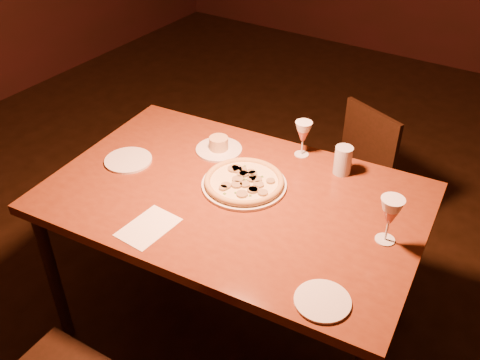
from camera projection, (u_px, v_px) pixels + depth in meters
The scene contains 11 objects.
floor at pixel (261, 304), 2.69m from camera, with size 7.00×7.00×0.00m, color black.
dining_table at pixel (234, 208), 2.16m from camera, with size 1.55×1.07×0.79m.
chair_far at pixel (351, 171), 2.89m from camera, with size 0.49×0.49×0.77m.
pizza_plate at pixel (244, 182), 2.16m from camera, with size 0.35×0.35×0.04m.
ramekin_saucer at pixel (219, 146), 2.38m from camera, with size 0.21×0.21×0.07m.
wine_glass_far at pixel (303, 139), 2.31m from camera, with size 0.07×0.07×0.16m, color #C86753, non-canonical shape.
wine_glass_right at pixel (389, 220), 1.85m from camera, with size 0.08×0.08×0.18m, color #C86753, non-canonical shape.
water_tumbler at pixel (343, 160), 2.21m from camera, with size 0.07×0.07×0.12m, color #B4BEC5.
side_plate_left at pixel (128, 160), 2.31m from camera, with size 0.20×0.20×0.01m, color silver.
side_plate_near at pixel (322, 301), 1.67m from camera, with size 0.18×0.18×0.01m, color silver.
menu_card at pixel (148, 227), 1.96m from camera, with size 0.15×0.22×0.00m, color white.
Camera 1 is at (0.90, -1.59, 2.07)m, focal length 40.00 mm.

